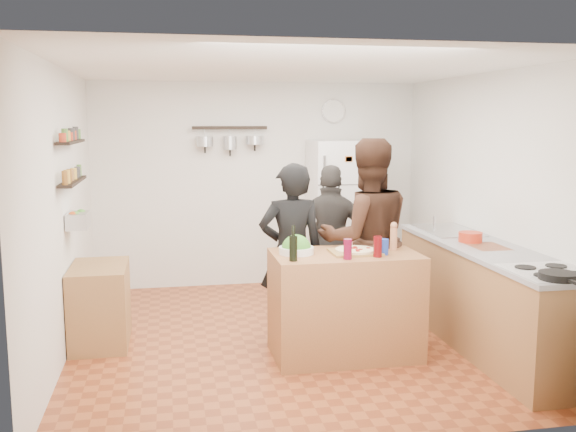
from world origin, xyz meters
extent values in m
plane|color=brown|center=(0.00, 0.00, 0.00)|extent=(4.20, 4.20, 0.00)
plane|color=white|center=(0.00, 0.00, 2.50)|extent=(4.20, 4.20, 0.00)
plane|color=silver|center=(0.00, 2.10, 1.25)|extent=(4.00, 0.00, 4.00)
plane|color=silver|center=(-2.00, 0.00, 1.25)|extent=(0.00, 4.20, 4.20)
plane|color=silver|center=(2.00, 0.00, 1.25)|extent=(0.00, 4.20, 4.20)
cube|color=#936236|center=(0.38, -0.53, 0.46)|extent=(1.25, 0.72, 0.91)
cube|color=olive|center=(0.46, -0.55, 0.92)|extent=(0.42, 0.34, 0.02)
cylinder|color=beige|center=(0.46, -0.55, 0.94)|extent=(0.34, 0.34, 0.02)
cylinder|color=white|center=(-0.04, -0.48, 0.94)|extent=(0.30, 0.30, 0.06)
cylinder|color=black|center=(-0.12, -0.75, 1.01)|extent=(0.07, 0.07, 0.20)
cylinder|color=maroon|center=(0.33, -0.77, 0.99)|extent=(0.07, 0.07, 0.17)
cylinder|color=#52070A|center=(0.60, -0.73, 1.00)|extent=(0.07, 0.07, 0.17)
cylinder|color=#B06F4A|center=(0.83, -0.48, 1.01)|extent=(0.06, 0.06, 0.20)
cylinder|color=#1B3397|center=(0.68, -0.65, 0.98)|extent=(0.08, 0.08, 0.13)
imported|color=black|center=(0.00, -0.05, 0.83)|extent=(0.61, 0.41, 1.66)
imported|color=black|center=(0.70, -0.11, 0.94)|extent=(0.92, 0.73, 1.88)
imported|color=#2C2927|center=(0.55, 0.58, 0.79)|extent=(1.00, 0.64, 1.59)
cube|color=#9E7042|center=(1.70, -0.55, 0.45)|extent=(0.63, 2.63, 0.90)
cube|color=white|center=(1.70, -1.50, 0.91)|extent=(0.60, 0.62, 0.02)
cylinder|color=black|center=(1.60, -1.74, 0.95)|extent=(0.27, 0.27, 0.05)
cube|color=silver|center=(1.70, 0.30, 0.92)|extent=(0.50, 0.80, 0.03)
cube|color=brown|center=(1.70, -0.53, 0.91)|extent=(0.30, 0.40, 0.02)
cylinder|color=red|center=(1.65, -0.30, 0.97)|extent=(0.22, 0.22, 0.09)
cube|color=white|center=(0.95, 1.75, 0.90)|extent=(0.70, 0.68, 1.80)
cylinder|color=silver|center=(0.95, 2.08, 2.15)|extent=(0.30, 0.03, 0.30)
cube|color=black|center=(-1.93, 0.20, 1.50)|extent=(0.12, 1.00, 0.02)
cube|color=black|center=(-1.93, 0.20, 1.85)|extent=(0.12, 1.00, 0.02)
cube|color=silver|center=(-1.90, 0.20, 1.15)|extent=(0.18, 0.35, 0.14)
cube|color=#8F623C|center=(-1.74, 0.18, 0.36)|extent=(0.50, 0.80, 0.73)
cube|color=black|center=(-0.35, 2.00, 1.95)|extent=(0.90, 0.04, 0.04)
camera|label=1|loc=(-1.11, -5.73, 2.04)|focal=40.00mm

